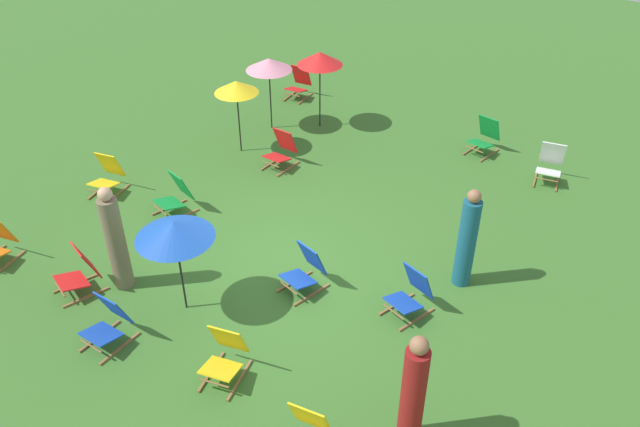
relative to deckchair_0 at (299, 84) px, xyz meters
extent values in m
plane|color=#386B28|center=(4.06, -5.78, -0.37)|extent=(40.00, 40.00, 0.00)
cube|color=olive|center=(-0.21, -0.09, -0.35)|extent=(0.16, 0.76, 0.04)
cube|color=olive|center=(0.23, -0.02, -0.35)|extent=(0.16, 0.76, 0.04)
cube|color=red|center=(0.02, -0.15, -0.10)|extent=(0.54, 0.50, 0.13)
cube|color=red|center=(-0.02, 0.14, 0.18)|extent=(0.51, 0.32, 0.57)
cylinder|color=olive|center=(0.06, -0.35, -0.17)|extent=(0.44, 0.10, 0.03)
cube|color=olive|center=(-0.44, -5.98, -0.35)|extent=(0.23, 0.74, 0.04)
cube|color=olive|center=(-0.02, -5.87, -0.35)|extent=(0.23, 0.74, 0.04)
cube|color=yellow|center=(-0.20, -6.02, -0.10)|extent=(0.58, 0.54, 0.13)
cube|color=yellow|center=(-0.28, -5.73, 0.18)|extent=(0.53, 0.36, 0.57)
cylinder|color=olive|center=(-0.15, -6.22, -0.17)|extent=(0.43, 0.14, 0.03)
cube|color=olive|center=(1.67, -3.07, -0.35)|extent=(0.04, 0.76, 0.04)
cube|color=olive|center=(2.11, -3.07, -0.35)|extent=(0.04, 0.76, 0.04)
cube|color=red|center=(1.89, -3.17, -0.10)|extent=(0.48, 0.44, 0.13)
cube|color=red|center=(1.89, -2.87, 0.18)|extent=(0.48, 0.25, 0.57)
cylinder|color=olive|center=(1.89, -3.37, -0.17)|extent=(0.44, 0.03, 0.03)
cube|color=olive|center=(6.13, -5.33, -0.35)|extent=(0.23, 0.74, 0.04)
cube|color=olive|center=(6.56, -5.44, -0.35)|extent=(0.23, 0.74, 0.04)
cube|color=#1947B7|center=(6.32, -5.49, -0.10)|extent=(0.57, 0.54, 0.13)
cube|color=#1947B7|center=(6.40, -5.20, 0.18)|extent=(0.53, 0.36, 0.57)
cylinder|color=olive|center=(6.27, -5.68, -0.17)|extent=(0.43, 0.14, 0.03)
cube|color=olive|center=(4.49, -5.86, -0.35)|extent=(0.19, 0.75, 0.04)
cube|color=olive|center=(4.92, -5.95, -0.35)|extent=(0.19, 0.75, 0.04)
cube|color=#1947B7|center=(4.68, -6.01, -0.10)|extent=(0.56, 0.52, 0.13)
cube|color=#1947B7|center=(4.74, -5.71, 0.18)|extent=(0.52, 0.34, 0.57)
cylinder|color=olive|center=(4.64, -6.20, -0.17)|extent=(0.44, 0.12, 0.03)
cube|color=olive|center=(4.89, 0.09, -0.35)|extent=(0.14, 0.76, 0.04)
cube|color=olive|center=(5.32, 0.03, -0.35)|extent=(0.14, 0.76, 0.04)
cube|color=#148C38|center=(5.09, -0.04, -0.10)|extent=(0.53, 0.49, 0.13)
cube|color=#148C38|center=(5.13, 0.26, 0.18)|extent=(0.51, 0.31, 0.57)
cylinder|color=olive|center=(5.06, -0.24, -0.17)|extent=(0.44, 0.09, 0.03)
cube|color=olive|center=(1.61, -8.04, -0.35)|extent=(0.24, 0.74, 0.04)
cube|color=olive|center=(2.03, -8.16, -0.35)|extent=(0.24, 0.74, 0.04)
cube|color=red|center=(1.80, -8.20, -0.10)|extent=(0.58, 0.55, 0.13)
cube|color=red|center=(1.88, -7.91, 0.18)|extent=(0.53, 0.37, 0.57)
cylinder|color=olive|center=(1.74, -8.39, -0.17)|extent=(0.43, 0.15, 0.03)
cube|color=olive|center=(1.17, -5.59, -0.35)|extent=(0.18, 0.75, 0.04)
cube|color=olive|center=(1.60, -5.67, -0.35)|extent=(0.18, 0.75, 0.04)
cube|color=#148C38|center=(1.37, -5.73, -0.10)|extent=(0.55, 0.52, 0.13)
cube|color=#148C38|center=(1.42, -5.43, 0.18)|extent=(0.52, 0.33, 0.57)
cylinder|color=olive|center=(1.33, -5.92, -0.17)|extent=(0.44, 0.11, 0.03)
cube|color=olive|center=(6.49, -0.30, -0.35)|extent=(0.22, 0.75, 0.04)
cube|color=olive|center=(6.92, -0.19, -0.35)|extent=(0.22, 0.75, 0.04)
cube|color=white|center=(6.73, -0.34, -0.10)|extent=(0.57, 0.54, 0.13)
cube|color=white|center=(6.66, -0.05, 0.18)|extent=(0.53, 0.36, 0.57)
cylinder|color=olive|center=(6.78, -0.54, -0.17)|extent=(0.43, 0.13, 0.03)
cube|color=olive|center=(2.92, -8.57, -0.35)|extent=(0.07, 0.76, 0.04)
cube|color=olive|center=(3.35, -8.55, -0.35)|extent=(0.07, 0.76, 0.04)
cube|color=#1947B7|center=(3.14, -8.66, -0.10)|extent=(0.50, 0.46, 0.13)
cube|color=#1947B7|center=(3.12, -8.36, 0.18)|extent=(0.49, 0.27, 0.57)
cylinder|color=olive|center=(3.15, -8.86, -0.17)|extent=(0.44, 0.05, 0.03)
cube|color=olive|center=(4.74, -8.08, -0.35)|extent=(0.25, 0.74, 0.04)
cube|color=olive|center=(5.17, -7.95, -0.35)|extent=(0.25, 0.74, 0.04)
cube|color=yellow|center=(4.98, -8.11, -0.10)|extent=(0.58, 0.55, 0.13)
cube|color=yellow|center=(4.90, -7.82, 0.18)|extent=(0.53, 0.37, 0.57)
cylinder|color=olive|center=(5.04, -8.30, -0.17)|extent=(0.43, 0.15, 0.03)
cube|color=olive|center=(0.25, -8.41, -0.35)|extent=(0.24, 0.74, 0.04)
cube|color=yellow|center=(6.58, -8.19, 0.18)|extent=(0.52, 0.34, 0.57)
cylinder|color=black|center=(1.43, -1.01, 0.53)|extent=(0.03, 0.03, 1.81)
cone|color=red|center=(1.43, -1.01, 1.32)|extent=(1.04, 1.04, 0.30)
cylinder|color=black|center=(3.48, -7.34, 0.44)|extent=(0.03, 0.03, 1.63)
cone|color=#194CB2|center=(3.48, -7.34, 1.15)|extent=(1.17, 1.17, 0.28)
cylinder|color=black|center=(0.74, -3.04, 0.45)|extent=(0.03, 0.03, 1.63)
cone|color=yellow|center=(0.74, -3.04, 1.16)|extent=(0.95, 0.95, 0.26)
cylinder|color=black|center=(0.56, -1.77, 0.48)|extent=(0.03, 0.03, 1.69)
cone|color=pink|center=(0.56, -1.77, 1.22)|extent=(1.06, 1.06, 0.27)
cylinder|color=maroon|center=(7.50, -7.36, 0.41)|extent=(0.38, 0.38, 1.55)
sphere|color=#936647|center=(7.50, -7.36, 1.29)|extent=(0.23, 0.23, 0.23)
cylinder|color=#72664C|center=(2.26, -7.56, 0.47)|extent=(0.34, 0.34, 1.67)
sphere|color=tan|center=(2.26, -7.56, 1.40)|extent=(0.22, 0.22, 0.22)
cylinder|color=#195972|center=(6.69, -4.21, 0.43)|extent=(0.37, 0.37, 1.59)
sphere|color=#936647|center=(6.69, -4.21, 1.32)|extent=(0.22, 0.22, 0.22)
camera|label=1|loc=(9.56, -12.03, 6.54)|focal=35.51mm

